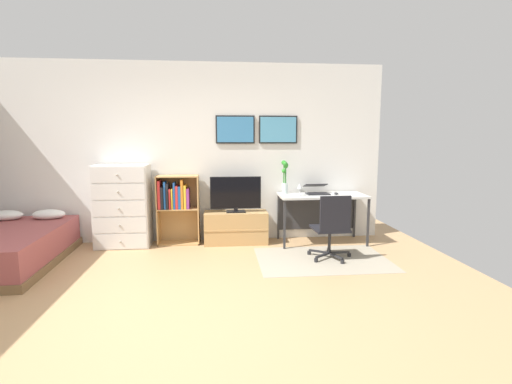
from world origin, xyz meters
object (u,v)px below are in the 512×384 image
(bed, at_px, (4,248))
(laptop, at_px, (317,190))
(office_chair, at_px, (332,226))
(wine_glass, at_px, (299,187))
(bamboo_vase, at_px, (285,176))
(tv_stand, at_px, (236,227))
(desk, at_px, (321,202))
(bookshelf, at_px, (176,203))
(computer_mouse, at_px, (336,193))
(dresser, at_px, (123,206))
(television, at_px, (236,195))

(bed, distance_m, laptop, 4.26)
(bed, relative_size, office_chair, 2.32)
(bed, xyz_separation_m, wine_glass, (3.84, 0.58, 0.65))
(office_chair, height_order, bamboo_vase, bamboo_vase)
(office_chair, bearing_deg, bed, 175.38)
(tv_stand, relative_size, wine_glass, 5.25)
(desk, bearing_deg, bamboo_vase, 170.01)
(bookshelf, xyz_separation_m, computer_mouse, (2.39, -0.17, 0.13))
(tv_stand, height_order, computer_mouse, computer_mouse)
(laptop, bearing_deg, tv_stand, 177.86)
(bed, xyz_separation_m, laptop, (4.15, 0.77, 0.57))
(computer_mouse, bearing_deg, wine_glass, -173.61)
(tv_stand, bearing_deg, bamboo_vase, 4.88)
(laptop, bearing_deg, computer_mouse, -25.16)
(tv_stand, bearing_deg, desk, -1.35)
(tv_stand, distance_m, desk, 1.34)
(desk, distance_m, computer_mouse, 0.27)
(bookshelf, relative_size, desk, 0.80)
(wine_glass, bearing_deg, bamboo_vase, 124.98)
(bookshelf, height_order, wine_glass, bookshelf)
(dresser, bearing_deg, bookshelf, 4.71)
(wine_glass, bearing_deg, bookshelf, 172.69)
(dresser, xyz_separation_m, desk, (2.94, -0.02, 0.01))
(bookshelf, distance_m, office_chair, 2.32)
(wine_glass, bearing_deg, office_chair, -70.20)
(computer_mouse, xyz_separation_m, bamboo_vase, (-0.75, 0.19, 0.26))
(television, height_order, laptop, television)
(desk, bearing_deg, laptop, 156.16)
(bamboo_vase, bearing_deg, tv_stand, -175.12)
(desk, distance_m, laptop, 0.20)
(bed, relative_size, tv_stand, 2.11)
(laptop, xyz_separation_m, wine_glass, (-0.30, -0.18, 0.07))
(bed, xyz_separation_m, tv_stand, (2.91, 0.77, 0.01))
(bamboo_vase, height_order, wine_glass, bamboo_vase)
(bookshelf, xyz_separation_m, laptop, (2.12, -0.05, 0.17))
(television, bearing_deg, bookshelf, 175.51)
(computer_mouse, bearing_deg, bookshelf, 175.98)
(wine_glass, bearing_deg, computer_mouse, 6.39)
(tv_stand, distance_m, computer_mouse, 1.60)
(wine_glass, bearing_deg, laptop, 30.81)
(dresser, distance_m, television, 1.65)
(laptop, bearing_deg, bookshelf, 176.66)
(dresser, bearing_deg, wine_glass, -3.79)
(computer_mouse, xyz_separation_m, wine_glass, (-0.58, -0.06, 0.12))
(desk, bearing_deg, dresser, 179.70)
(bamboo_vase, bearing_deg, laptop, -8.13)
(computer_mouse, distance_m, wine_glass, 0.59)
(tv_stand, relative_size, laptop, 2.49)
(dresser, distance_m, computer_mouse, 3.16)
(desk, relative_size, office_chair, 1.50)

